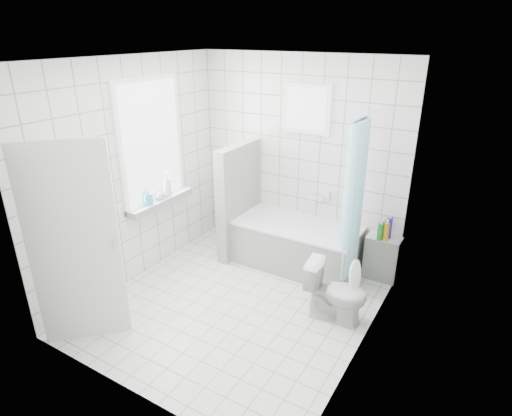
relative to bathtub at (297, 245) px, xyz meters
The scene contains 19 objects.
ground 1.18m from the bathtub, 99.59° to the right, with size 3.00×3.00×0.00m, color white.
ceiling 2.58m from the bathtub, 99.59° to the right, with size 3.00×3.00×0.00m, color white.
wall_back 1.09m from the bathtub, 116.88° to the left, with size 2.80×0.02×2.60m, color white.
wall_front 2.82m from the bathtub, 94.14° to the right, with size 2.80×0.02×2.60m, color white.
wall_left 2.19m from the bathtub, 144.72° to the right, with size 0.02×3.00×2.60m, color white.
wall_right 1.94m from the bathtub, 42.92° to the right, with size 0.02×3.00×2.60m, color white.
window_left 2.19m from the bathtub, 151.90° to the right, with size 0.01×0.90×1.40m, color white.
window_back 1.69m from the bathtub, 105.27° to the left, with size 0.50×0.01×0.50m, color white.
window_sill 1.80m from the bathtub, 151.19° to the right, with size 0.18×1.02×0.08m, color white.
door 2.69m from the bathtub, 116.56° to the right, with size 0.04×0.80×2.00m, color silver.
bathtub is the anchor object (origin of this frame).
partition_wall 0.96m from the bathtub, behind, with size 0.15×0.85×1.50m, color white.
tiled_ledge 1.06m from the bathtub, 13.92° to the left, with size 0.40×0.24×0.55m, color white.
toilet 1.16m from the bathtub, 43.66° to the right, with size 0.36×0.63×0.65m, color white.
curtain_rod 1.85m from the bathtub, ahead, with size 0.02×0.02×0.80m, color silver.
shower_curtain 1.09m from the bathtub, 12.15° to the right, with size 0.14×0.48×1.78m, color #53E7F4, non-canonical shape.
tub_faucet 0.66m from the bathtub, 73.38° to the left, with size 0.18×0.06×0.06m, color silver.
sill_bottles 1.85m from the bathtub, 151.57° to the right, with size 0.17×0.48×0.33m.
ledge_bottles 1.12m from the bathtub, 12.18° to the left, with size 0.14×0.17×0.26m.
Camera 1 is at (2.24, -3.32, 2.85)m, focal length 30.00 mm.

